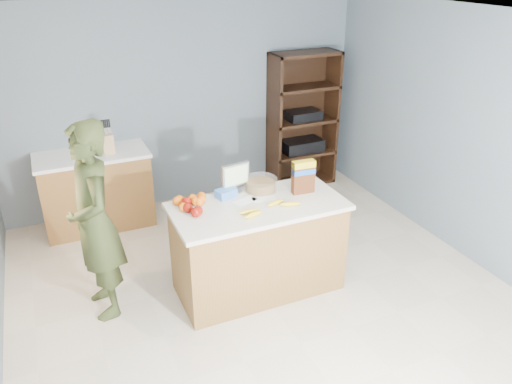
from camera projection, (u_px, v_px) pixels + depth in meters
name	position (u px, v px, depth m)	size (l,w,h in m)	color
floor	(271.00, 305.00, 4.58)	(4.50, 5.00, 0.02)	beige
walls	(274.00, 134.00, 3.87)	(4.52, 5.02, 2.51)	slate
counter_peninsula	(258.00, 251.00, 4.65)	(1.56, 0.76, 0.90)	brown
back_cabinet	(96.00, 190.00, 5.76)	(1.24, 0.62, 0.90)	brown
shelving_unit	(301.00, 122.00, 6.71)	(0.90, 0.40, 1.80)	black
person	(95.00, 222.00, 4.18)	(0.64, 0.42, 1.76)	#313B1B
knife_block	(108.00, 143.00, 5.53)	(0.12, 0.10, 0.31)	tan
envelopes	(255.00, 200.00, 4.52)	(0.41, 0.19, 0.00)	white
bananas	(267.00, 208.00, 4.33)	(0.58, 0.21, 0.04)	yellow
apples	(192.00, 208.00, 4.28)	(0.15, 0.31, 0.09)	maroon
oranges	(190.00, 200.00, 4.42)	(0.31, 0.23, 0.08)	orange
blue_carton	(226.00, 193.00, 4.56)	(0.18, 0.12, 0.08)	blue
salad_bowl	(261.00, 185.00, 4.67)	(0.30, 0.30, 0.13)	#267219
tv	(235.00, 176.00, 4.61)	(0.28, 0.12, 0.28)	silver
cereal_box	(303.00, 174.00, 4.58)	(0.22, 0.09, 0.32)	#592B14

